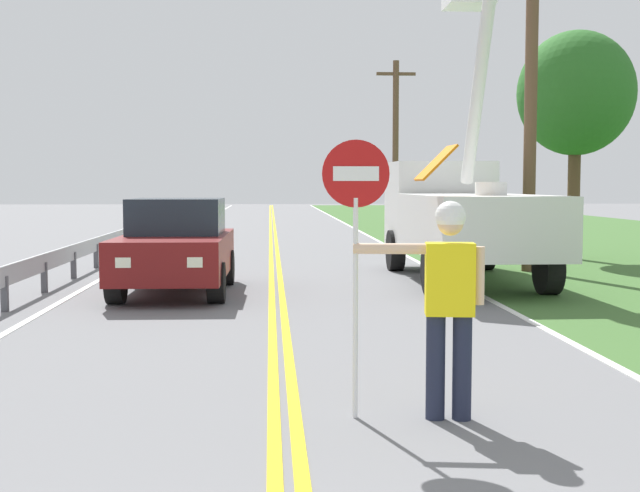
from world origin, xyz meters
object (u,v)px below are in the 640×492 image
at_px(flagger_worker, 448,295).
at_px(roadside_tree_verge, 576,94).
at_px(oncoming_sedan_nearest, 176,247).
at_px(utility_pole_near, 531,63).
at_px(stop_sign_paddle, 356,215).
at_px(utility_pole_mid, 396,140).
at_px(utility_bucket_truck, 459,209).

bearing_deg(flagger_worker, roadside_tree_verge, 66.36).
distance_m(flagger_worker, oncoming_sedan_nearest, 8.94).
height_order(flagger_worker, utility_pole_near, utility_pole_near).
bearing_deg(stop_sign_paddle, utility_pole_near, 66.38).
bearing_deg(stop_sign_paddle, utility_pole_mid, 80.93).
relative_size(oncoming_sedan_nearest, utility_pole_near, 0.46).
height_order(stop_sign_paddle, utility_bucket_truck, utility_bucket_truck).
height_order(stop_sign_paddle, utility_pole_mid, utility_pole_mid).
bearing_deg(utility_pole_mid, roadside_tree_verge, -83.05).
bearing_deg(flagger_worker, stop_sign_paddle, 172.87).
bearing_deg(oncoming_sedan_nearest, utility_bucket_truck, 19.12).
xyz_separation_m(stop_sign_paddle, utility_pole_near, (5.08, 11.62, 2.92)).
xyz_separation_m(utility_pole_near, roadside_tree_verge, (2.11, 2.96, -0.36)).
distance_m(utility_bucket_truck, roadside_tree_verge, 6.59).
bearing_deg(oncoming_sedan_nearest, utility_pole_near, 24.16).
bearing_deg(stop_sign_paddle, utility_bucket_truck, 72.69).
height_order(utility_bucket_truck, utility_pole_mid, utility_pole_mid).
xyz_separation_m(flagger_worker, roadside_tree_verge, (6.43, 14.68, 3.22)).
bearing_deg(stop_sign_paddle, flagger_worker, -7.13).
height_order(stop_sign_paddle, utility_pole_near, utility_pole_near).
distance_m(oncoming_sedan_nearest, roadside_tree_verge, 11.99).
bearing_deg(roadside_tree_verge, utility_pole_near, -125.41).
xyz_separation_m(stop_sign_paddle, oncoming_sedan_nearest, (-2.40, 8.27, -0.88)).
height_order(utility_pole_near, roadside_tree_verge, utility_pole_near).
xyz_separation_m(flagger_worker, oncoming_sedan_nearest, (-3.16, 8.36, -0.21)).
height_order(oncoming_sedan_nearest, roadside_tree_verge, roadside_tree_verge).
height_order(utility_pole_mid, roadside_tree_verge, utility_pole_mid).
xyz_separation_m(utility_bucket_truck, utility_pole_mid, (1.91, 21.64, 2.54)).
xyz_separation_m(utility_bucket_truck, oncoming_sedan_nearest, (-5.58, -1.93, -0.61)).
bearing_deg(roadside_tree_verge, utility_pole_mid, 96.95).
bearing_deg(roadside_tree_verge, stop_sign_paddle, -116.24).
relative_size(oncoming_sedan_nearest, roadside_tree_verge, 0.70).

